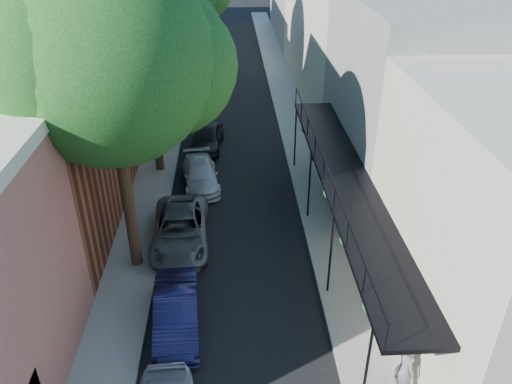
{
  "coord_description": "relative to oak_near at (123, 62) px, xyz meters",
  "views": [
    {
      "loc": [
        -0.02,
        -5.66,
        12.17
      ],
      "look_at": [
        0.86,
        10.58,
        2.8
      ],
      "focal_mm": 35.0,
      "sensor_mm": 36.0,
      "label": 1
    }
  ],
  "objects": [
    {
      "name": "sidewalk_right",
      "position": [
        7.37,
        19.74,
        -7.82
      ],
      "size": [
        2.0,
        64.0,
        0.12
      ],
      "primitive_type": "cube",
      "color": "gray",
      "rests_on": "ground"
    },
    {
      "name": "parked_car_b",
      "position": [
        1.4,
        -3.66,
        -7.22
      ],
      "size": [
        1.69,
        4.11,
        1.32
      ],
      "primitive_type": "imported",
      "rotation": [
        0.0,
        0.0,
        0.07
      ],
      "color": "#14133D",
      "rests_on": "ground"
    },
    {
      "name": "parked_car_c",
      "position": [
        1.18,
        1.1,
        -7.2
      ],
      "size": [
        2.4,
        4.96,
        1.36
      ],
      "primitive_type": "imported",
      "rotation": [
        0.0,
        0.0,
        0.03
      ],
      "color": "#5C5F64",
      "rests_on": "ground"
    },
    {
      "name": "pedestrian",
      "position": [
        7.97,
        -6.65,
        -6.81
      ],
      "size": [
        0.64,
        0.8,
        1.89
      ],
      "primitive_type": "imported",
      "rotation": [
        0.0,
        0.0,
        1.88
      ],
      "color": "slate",
      "rests_on": "sidewalk_right"
    },
    {
      "name": "parked_car_e",
      "position": [
        1.97,
        10.39,
        -7.18
      ],
      "size": [
        2.03,
        4.22,
        1.39
      ],
      "primitive_type": "imported",
      "rotation": [
        0.0,
        0.0,
        -0.1
      ],
      "color": "black",
      "rests_on": "ground"
    },
    {
      "name": "buildings_right",
      "position": [
        12.36,
        19.23,
        -3.45
      ],
      "size": [
        9.8,
        55.0,
        10.0
      ],
      "color": "beige",
      "rests_on": "ground"
    },
    {
      "name": "road_surface",
      "position": [
        3.37,
        19.74,
        -7.87
      ],
      "size": [
        6.0,
        64.0,
        0.01
      ],
      "primitive_type": "cube",
      "color": "black",
      "rests_on": "ground"
    },
    {
      "name": "buildings_left",
      "position": [
        -5.93,
        18.5,
        -2.94
      ],
      "size": [
        10.1,
        59.1,
        12.0
      ],
      "color": "#AF6D5A",
      "rests_on": "ground"
    },
    {
      "name": "sidewalk_left",
      "position": [
        -0.63,
        19.74,
        -7.82
      ],
      "size": [
        2.0,
        64.0,
        0.12
      ],
      "primitive_type": "cube",
      "color": "gray",
      "rests_on": "ground"
    },
    {
      "name": "parked_car_d",
      "position": [
        1.77,
        6.02,
        -7.29
      ],
      "size": [
        2.19,
        4.25,
        1.18
      ],
      "primitive_type": "imported",
      "rotation": [
        0.0,
        0.0,
        0.14
      ],
      "color": "silver",
      "rests_on": "ground"
    },
    {
      "name": "oak_mid",
      "position": [
        -0.05,
        7.97,
        -0.82
      ],
      "size": [
        6.6,
        6.0,
        10.2
      ],
      "color": "#382716",
      "rests_on": "ground"
    },
    {
      "name": "oak_near",
      "position": [
        0.0,
        0.0,
        0.0
      ],
      "size": [
        7.48,
        6.8,
        11.42
      ],
      "color": "#382716",
      "rests_on": "ground"
    }
  ]
}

